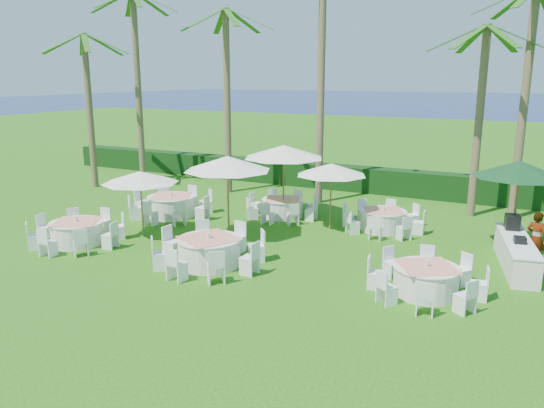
{
  "coord_description": "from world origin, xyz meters",
  "views": [
    {
      "loc": [
        8.74,
        -12.94,
        5.6
      ],
      "look_at": [
        0.81,
        2.81,
        1.3
      ],
      "focal_mm": 35.0,
      "sensor_mm": 36.0,
      "label": 1
    }
  ],
  "objects_px": {
    "umbrella_green": "(520,169)",
    "staff_person": "(536,238)",
    "umbrella_a": "(140,177)",
    "umbrella_c": "(284,152)",
    "banquet_table_d": "(171,205)",
    "umbrella_d": "(331,169)",
    "banquet_table_e": "(283,207)",
    "banquet_table_b": "(209,251)",
    "umbrella_b": "(227,163)",
    "banquet_table_c": "(426,279)",
    "banquet_table_f": "(383,220)",
    "banquet_table_a": "(77,232)",
    "buffet_table": "(516,252)"
  },
  "relations": [
    {
      "from": "umbrella_green",
      "to": "staff_person",
      "type": "height_order",
      "value": "umbrella_green"
    },
    {
      "from": "umbrella_a",
      "to": "umbrella_c",
      "type": "xyz_separation_m",
      "value": [
        3.34,
        4.59,
        0.53
      ]
    },
    {
      "from": "banquet_table_d",
      "to": "umbrella_d",
      "type": "relative_size",
      "value": 1.29
    },
    {
      "from": "banquet_table_d",
      "to": "umbrella_a",
      "type": "height_order",
      "value": "umbrella_a"
    },
    {
      "from": "umbrella_c",
      "to": "umbrella_green",
      "type": "distance_m",
      "value": 8.49
    },
    {
      "from": "banquet_table_e",
      "to": "banquet_table_b",
      "type": "bearing_deg",
      "value": -85.6
    },
    {
      "from": "banquet_table_b",
      "to": "umbrella_b",
      "type": "distance_m",
      "value": 3.56
    },
    {
      "from": "banquet_table_c",
      "to": "banquet_table_f",
      "type": "height_order",
      "value": "banquet_table_c"
    },
    {
      "from": "umbrella_c",
      "to": "banquet_table_a",
      "type": "bearing_deg",
      "value": -127.18
    },
    {
      "from": "umbrella_green",
      "to": "buffet_table",
      "type": "bearing_deg",
      "value": -83.53
    },
    {
      "from": "buffet_table",
      "to": "staff_person",
      "type": "xyz_separation_m",
      "value": [
        0.5,
        0.47,
        0.36
      ]
    },
    {
      "from": "banquet_table_d",
      "to": "umbrella_d",
      "type": "distance_m",
      "value": 6.78
    },
    {
      "from": "banquet_table_f",
      "to": "umbrella_green",
      "type": "xyz_separation_m",
      "value": [
        4.4,
        -0.46,
        2.31
      ]
    },
    {
      "from": "banquet_table_f",
      "to": "umbrella_b",
      "type": "distance_m",
      "value": 6.15
    },
    {
      "from": "umbrella_b",
      "to": "umbrella_c",
      "type": "height_order",
      "value": "umbrella_c"
    },
    {
      "from": "banquet_table_e",
      "to": "staff_person",
      "type": "relative_size",
      "value": 1.77
    },
    {
      "from": "staff_person",
      "to": "banquet_table_d",
      "type": "bearing_deg",
      "value": 26.38
    },
    {
      "from": "umbrella_b",
      "to": "banquet_table_c",
      "type": "bearing_deg",
      "value": -14.92
    },
    {
      "from": "umbrella_d",
      "to": "umbrella_b",
      "type": "bearing_deg",
      "value": -136.97
    },
    {
      "from": "umbrella_d",
      "to": "banquet_table_f",
      "type": "bearing_deg",
      "value": 23.6
    },
    {
      "from": "banquet_table_d",
      "to": "umbrella_green",
      "type": "height_order",
      "value": "umbrella_green"
    },
    {
      "from": "banquet_table_a",
      "to": "banquet_table_e",
      "type": "xyz_separation_m",
      "value": [
        4.69,
        6.37,
        -0.02
      ]
    },
    {
      "from": "banquet_table_c",
      "to": "umbrella_c",
      "type": "bearing_deg",
      "value": 141.54
    },
    {
      "from": "umbrella_green",
      "to": "staff_person",
      "type": "relative_size",
      "value": 1.79
    },
    {
      "from": "banquet_table_a",
      "to": "banquet_table_e",
      "type": "bearing_deg",
      "value": 53.66
    },
    {
      "from": "banquet_table_a",
      "to": "umbrella_a",
      "type": "distance_m",
      "value": 2.81
    },
    {
      "from": "umbrella_a",
      "to": "buffet_table",
      "type": "distance_m",
      "value": 12.38
    },
    {
      "from": "umbrella_green",
      "to": "buffet_table",
      "type": "relative_size",
      "value": 0.77
    },
    {
      "from": "umbrella_green",
      "to": "buffet_table",
      "type": "height_order",
      "value": "umbrella_green"
    },
    {
      "from": "banquet_table_a",
      "to": "umbrella_green",
      "type": "distance_m",
      "value": 14.66
    },
    {
      "from": "banquet_table_b",
      "to": "banquet_table_e",
      "type": "relative_size",
      "value": 1.16
    },
    {
      "from": "banquet_table_e",
      "to": "umbrella_d",
      "type": "relative_size",
      "value": 1.13
    },
    {
      "from": "umbrella_green",
      "to": "buffet_table",
      "type": "distance_m",
      "value": 2.75
    },
    {
      "from": "banquet_table_c",
      "to": "staff_person",
      "type": "height_order",
      "value": "staff_person"
    },
    {
      "from": "banquet_table_c",
      "to": "umbrella_c",
      "type": "xyz_separation_m",
      "value": [
        -6.66,
        5.29,
        2.27
      ]
    },
    {
      "from": "banquet_table_c",
      "to": "banquet_table_d",
      "type": "height_order",
      "value": "banquet_table_d"
    },
    {
      "from": "banquet_table_a",
      "to": "staff_person",
      "type": "xyz_separation_m",
      "value": [
        13.92,
        4.73,
        0.41
      ]
    },
    {
      "from": "banquet_table_d",
      "to": "banquet_table_f",
      "type": "xyz_separation_m",
      "value": [
        8.23,
        1.91,
        -0.05
      ]
    },
    {
      "from": "banquet_table_b",
      "to": "banquet_table_f",
      "type": "xyz_separation_m",
      "value": [
        3.69,
        6.04,
        -0.05
      ]
    },
    {
      "from": "banquet_table_e",
      "to": "umbrella_b",
      "type": "distance_m",
      "value": 4.17
    },
    {
      "from": "banquet_table_c",
      "to": "banquet_table_f",
      "type": "distance_m",
      "value": 5.91
    },
    {
      "from": "banquet_table_c",
      "to": "staff_person",
      "type": "xyz_separation_m",
      "value": [
        2.5,
        3.74,
        0.43
      ]
    },
    {
      "from": "banquet_table_c",
      "to": "umbrella_d",
      "type": "height_order",
      "value": "umbrella_d"
    },
    {
      "from": "umbrella_c",
      "to": "umbrella_d",
      "type": "xyz_separation_m",
      "value": [
        2.29,
        -0.76,
        -0.41
      ]
    },
    {
      "from": "umbrella_c",
      "to": "buffet_table",
      "type": "distance_m",
      "value": 9.16
    },
    {
      "from": "umbrella_b",
      "to": "umbrella_d",
      "type": "relative_size",
      "value": 1.16
    },
    {
      "from": "banquet_table_b",
      "to": "banquet_table_d",
      "type": "xyz_separation_m",
      "value": [
        -4.54,
        4.13,
        -0.0
      ]
    },
    {
      "from": "umbrella_green",
      "to": "banquet_table_e",
      "type": "bearing_deg",
      "value": 176.51
    },
    {
      "from": "banquet_table_a",
      "to": "umbrella_d",
      "type": "height_order",
      "value": "umbrella_d"
    },
    {
      "from": "umbrella_green",
      "to": "banquet_table_f",
      "type": "bearing_deg",
      "value": 174.08
    }
  ]
}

